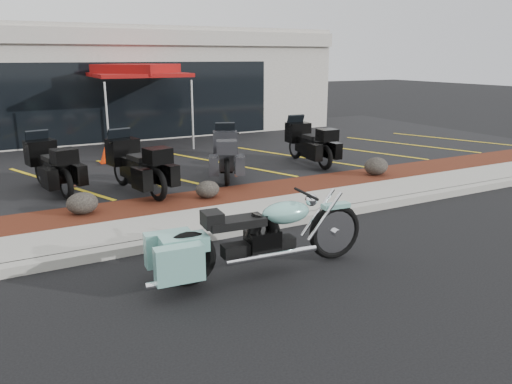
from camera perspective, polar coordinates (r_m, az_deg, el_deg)
ground at (r=7.88m, az=-0.40°, el=-6.99°), size 90.00×90.00×0.00m
curb at (r=8.60m, az=-3.20°, el=-4.51°), size 24.00×0.25×0.15m
sidewalk at (r=9.21m, az=-5.04°, el=-3.20°), size 24.00×1.20×0.15m
mulch_bed at (r=10.28m, az=-7.68°, el=-1.29°), size 24.00×1.20×0.16m
upper_lot at (r=15.32m, az=-14.84°, el=3.80°), size 26.00×9.60×0.15m
dealership_building at (r=21.22m, az=-19.30°, el=11.78°), size 18.00×8.16×4.00m
boulder_left at (r=9.74m, az=-19.24°, el=-1.22°), size 0.58×0.48×0.41m
boulder_mid at (r=10.30m, az=-5.57°, el=0.31°), size 0.50×0.42×0.35m
boulder_right at (r=12.59m, az=13.56°, el=2.89°), size 0.62×0.51×0.44m
hero_cruiser at (r=7.55m, az=9.01°, el=-3.61°), size 3.27×1.06×1.13m
touring_black_front at (r=12.25m, az=-23.49°, el=3.61°), size 1.25×2.28×1.25m
touring_black_mid at (r=11.56m, az=-15.20°, el=3.85°), size 1.30×2.37×1.30m
touring_grey at (r=12.68m, az=-3.54°, el=5.18°), size 1.60×2.28×1.24m
touring_black_rear at (r=14.23m, az=4.55°, el=6.30°), size 0.96×2.21×1.26m
traffic_cone at (r=14.32m, az=-16.87°, el=4.09°), size 0.30×0.30×0.44m
popup_canopy at (r=16.53m, az=-13.42°, el=13.20°), size 3.57×3.57×2.60m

